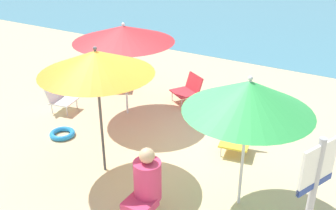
{
  "coord_description": "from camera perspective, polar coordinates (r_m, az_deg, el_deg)",
  "views": [
    {
      "loc": [
        2.89,
        -4.46,
        3.52
      ],
      "look_at": [
        -0.07,
        0.61,
        0.7
      ],
      "focal_mm": 41.43,
      "sensor_mm": 36.0,
      "label": 1
    }
  ],
  "objects": [
    {
      "name": "beach_chair_b",
      "position": [
        6.56,
        10.04,
        -4.39
      ],
      "size": [
        0.56,
        0.63,
        0.57
      ],
      "rotation": [
        0.0,
        0.0,
        -1.39
      ],
      "color": "gold",
      "rests_on": "ground_plane"
    },
    {
      "name": "person_a",
      "position": [
        4.98,
        -3.31,
        -11.49
      ],
      "size": [
        0.36,
        0.58,
        1.01
      ],
      "rotation": [
        0.0,
        0.0,
        4.69
      ],
      "color": "#DB3866",
      "rests_on": "ground_plane"
    },
    {
      "name": "umbrella_red",
      "position": [
        7.26,
        -6.55,
        10.38
      ],
      "size": [
        1.89,
        1.89,
        1.84
      ],
      "color": "silver",
      "rests_on": "ground_plane"
    },
    {
      "name": "sea_water",
      "position": [
        18.27,
        21.14,
        12.87
      ],
      "size": [
        40.0,
        16.0,
        0.01
      ],
      "primitive_type": "cube",
      "color": "teal",
      "rests_on": "ground_plane"
    },
    {
      "name": "umbrella_green",
      "position": [
        4.74,
        11.79,
        1.25
      ],
      "size": [
        1.61,
        1.61,
        1.87
      ],
      "color": "silver",
      "rests_on": "ground_plane"
    },
    {
      "name": "ground_plane",
      "position": [
        6.38,
        -2.23,
        -7.88
      ],
      "size": [
        40.0,
        40.0,
        0.0
      ],
      "primitive_type": "plane",
      "color": "#D3BC8C"
    },
    {
      "name": "beach_chair_d",
      "position": [
        8.97,
        -7.45,
        4.69
      ],
      "size": [
        0.73,
        0.75,
        0.66
      ],
      "rotation": [
        0.0,
        0.0,
        -1.06
      ],
      "color": "red",
      "rests_on": "ground_plane"
    },
    {
      "name": "umbrella_orange",
      "position": [
        5.4,
        -10.53,
        6.2
      ],
      "size": [
        1.62,
        1.62,
        1.99
      ],
      "color": "#4C4C51",
      "rests_on": "ground_plane"
    },
    {
      "name": "beach_chair_c",
      "position": [
        8.1,
        -15.82,
        1.35
      ],
      "size": [
        0.61,
        0.56,
        0.65
      ],
      "rotation": [
        0.0,
        0.0,
        0.2
      ],
      "color": "white",
      "rests_on": "ground_plane"
    },
    {
      "name": "beach_chair_a",
      "position": [
        8.18,
        3.04,
        2.46
      ],
      "size": [
        0.71,
        0.72,
        0.58
      ],
      "rotation": [
        0.0,
        0.0,
        -2.12
      ],
      "color": "red",
      "rests_on": "ground_plane"
    },
    {
      "name": "swim_ring",
      "position": [
        7.23,
        -15.29,
        -4.1
      ],
      "size": [
        0.45,
        0.45,
        0.09
      ],
      "primitive_type": "torus",
      "color": "#238CD8",
      "rests_on": "ground_plane"
    }
  ]
}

